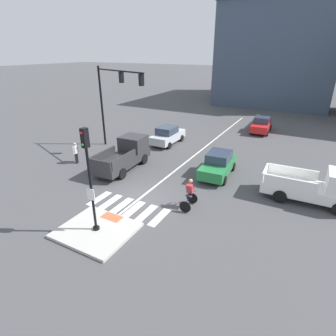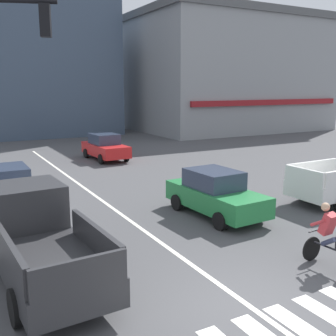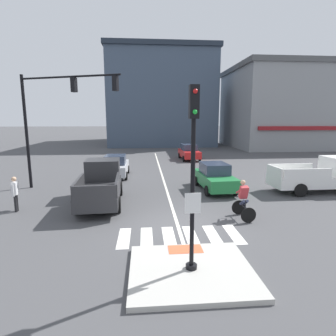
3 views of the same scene
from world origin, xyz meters
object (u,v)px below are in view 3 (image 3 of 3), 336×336
car_red_eastbound_distant (189,152)px  pickup_truck_charcoal_westbound_near (101,183)px  pedestrian_at_curb_left (15,191)px  traffic_light_mast (53,110)px  pickup_truck_white_cross_right (322,176)px  car_green_eastbound_mid (215,177)px  car_silver_westbound_far (116,166)px  signal_pole (193,163)px  cyclist (243,199)px

car_red_eastbound_distant → pickup_truck_charcoal_westbound_near: bearing=-115.6°
car_red_eastbound_distant → pedestrian_at_curb_left: size_ratio=2.50×
traffic_light_mast → pickup_truck_white_cross_right: traffic_light_mast is taller
car_green_eastbound_mid → car_red_eastbound_distant: same height
pedestrian_at_curb_left → car_silver_westbound_far: bearing=63.1°
traffic_light_mast → signal_pole: bearing=-56.4°
traffic_light_mast → pickup_truck_white_cross_right: bearing=-6.5°
car_red_eastbound_distant → pedestrian_at_curb_left: bearing=-124.2°
pedestrian_at_curb_left → signal_pole: bearing=-39.0°
car_silver_westbound_far → pickup_truck_white_cross_right: (12.67, -5.43, 0.17)m
traffic_light_mast → car_silver_westbound_far: bearing=49.1°
pedestrian_at_curb_left → pickup_truck_white_cross_right: bearing=7.5°
car_silver_westbound_far → pickup_truck_white_cross_right: pickup_truck_white_cross_right is taller
signal_pole → pickup_truck_charcoal_westbound_near: (-3.54, 7.20, -2.18)m
car_red_eastbound_distant → pickup_truck_white_cross_right: size_ratio=0.81×
car_green_eastbound_mid → pedestrian_at_curb_left: (-10.30, -3.15, 0.17)m
signal_pole → pickup_truck_charcoal_westbound_near: size_ratio=0.96×
traffic_light_mast → pickup_truck_charcoal_westbound_near: bearing=-41.8°
pickup_truck_white_cross_right → cyclist: (-6.22, -3.92, -0.11)m
signal_pole → car_green_eastbound_mid: bearing=71.8°
car_silver_westbound_far → pickup_truck_white_cross_right: 13.79m
car_silver_westbound_far → pedestrian_at_curb_left: pedestrian_at_curb_left is taller
signal_pole → pickup_truck_white_cross_right: size_ratio=0.97×
traffic_light_mast → pedestrian_at_curb_left: (-0.73, -3.99, -3.86)m
traffic_light_mast → pickup_truck_charcoal_westbound_near: 5.62m
pickup_truck_white_cross_right → pedestrian_at_curb_left: 16.68m
car_red_eastbound_distant → cyclist: (-0.45, -17.59, 0.06)m
traffic_light_mast → pickup_truck_white_cross_right: size_ratio=1.34×
car_silver_westbound_far → car_red_eastbound_distant: 10.75m
car_green_eastbound_mid → pickup_truck_charcoal_westbound_near: (-6.52, -1.89, 0.17)m
pickup_truck_white_cross_right → pickup_truck_charcoal_westbound_near: same height
pickup_truck_charcoal_westbound_near → pedestrian_at_curb_left: pickup_truck_charcoal_westbound_near is taller
pickup_truck_white_cross_right → cyclist: 7.35m
pickup_truck_charcoal_westbound_near → cyclist: bearing=-24.6°
car_green_eastbound_mid → car_red_eastbound_distant: size_ratio=1.00×
car_green_eastbound_mid → cyclist: bearing=-89.7°
car_green_eastbound_mid → car_silver_westbound_far: 7.82m
car_silver_westbound_far → car_red_eastbound_distant: size_ratio=0.98×
traffic_light_mast → car_red_eastbound_distant: traffic_light_mast is taller
car_green_eastbound_mid → pickup_truck_white_cross_right: bearing=-8.8°
car_green_eastbound_mid → car_silver_westbound_far: bearing=145.2°
pedestrian_at_curb_left → pickup_truck_charcoal_westbound_near: bearing=18.5°
pickup_truck_white_cross_right → pedestrian_at_curb_left: pickup_truck_white_cross_right is taller
car_red_eastbound_distant → pedestrian_at_curb_left: (-10.77, -15.86, 0.17)m
car_red_eastbound_distant → cyclist: bearing=-91.5°
signal_pole → pickup_truck_charcoal_westbound_near: 8.31m
car_silver_westbound_far → signal_pole: bearing=-75.7°
signal_pole → pedestrian_at_curb_left: size_ratio=2.99×
traffic_light_mast → cyclist: (9.59, -5.72, -3.97)m
traffic_light_mast → car_green_eastbound_mid: traffic_light_mast is taller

